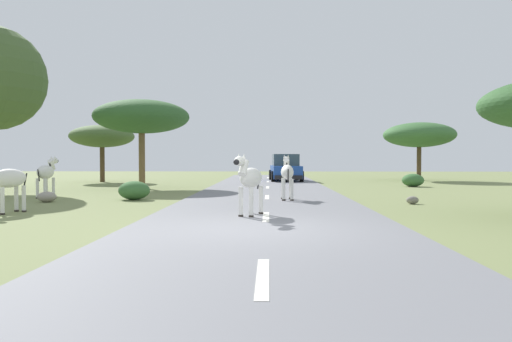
% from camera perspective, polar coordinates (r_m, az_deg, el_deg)
% --- Properties ---
extents(ground_plane, '(90.00, 90.00, 0.00)m').
position_cam_1_polar(ground_plane, '(9.91, -0.38, -7.24)').
color(ground_plane, olive).
extents(road, '(6.00, 64.00, 0.05)m').
position_cam_1_polar(road, '(9.90, 1.14, -7.10)').
color(road, slate).
rests_on(road, ground_plane).
extents(lane_markings, '(0.16, 56.00, 0.01)m').
position_cam_1_polar(lane_markings, '(8.90, 1.08, -7.89)').
color(lane_markings, silver).
rests_on(lane_markings, road).
extents(zebra_0, '(0.81, 1.61, 1.58)m').
position_cam_1_polar(zebra_0, '(12.04, -0.75, -0.94)').
color(zebra_0, silver).
rests_on(zebra_0, road).
extents(zebra_1, '(0.46, 1.70, 1.60)m').
position_cam_1_polar(zebra_1, '(16.80, 3.76, -0.20)').
color(zebra_1, silver).
rests_on(zebra_1, road).
extents(zebra_2, '(0.80, 1.62, 1.58)m').
position_cam_1_polar(zebra_2, '(14.63, -27.82, -0.87)').
color(zebra_2, silver).
rests_on(zebra_2, ground_plane).
extents(zebra_3, '(0.47, 1.72, 1.62)m').
position_cam_1_polar(zebra_3, '(19.92, -23.88, -0.17)').
color(zebra_3, silver).
rests_on(zebra_3, ground_plane).
extents(car_0, '(2.19, 4.42, 1.74)m').
position_cam_1_polar(car_0, '(31.15, 3.57, 0.30)').
color(car_0, '#1E479E').
rests_on(car_0, road).
extents(tree_1, '(4.80, 4.80, 3.95)m').
position_cam_1_polar(tree_1, '(34.15, 19.03, 4.11)').
color(tree_1, '#4C3823').
rests_on(tree_1, ground_plane).
extents(tree_4, '(4.78, 4.78, 4.44)m').
position_cam_1_polar(tree_4, '(24.66, -13.59, 6.33)').
color(tree_4, brown).
rests_on(tree_4, ground_plane).
extents(tree_5, '(4.06, 4.06, 3.64)m').
position_cam_1_polar(tree_5, '(31.95, -18.02, 3.97)').
color(tree_5, '#4C3823').
rests_on(tree_5, ground_plane).
extents(bush_0, '(1.15, 1.04, 0.69)m').
position_cam_1_polar(bush_0, '(26.65, 18.35, -1.06)').
color(bush_0, '#386633').
rests_on(bush_0, ground_plane).
extents(bush_1, '(1.14, 1.02, 0.68)m').
position_cam_1_polar(bush_1, '(17.84, -14.44, -2.28)').
color(bush_1, '#386633').
rests_on(bush_1, ground_plane).
extents(rock_0, '(0.66, 0.49, 0.36)m').
position_cam_1_polar(rock_0, '(17.88, -23.85, -2.86)').
color(rock_0, gray).
rests_on(rock_0, ground_plane).
extents(rock_1, '(0.40, 0.30, 0.26)m').
position_cam_1_polar(rock_1, '(16.51, 18.30, -3.35)').
color(rock_1, gray).
rests_on(rock_1, ground_plane).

